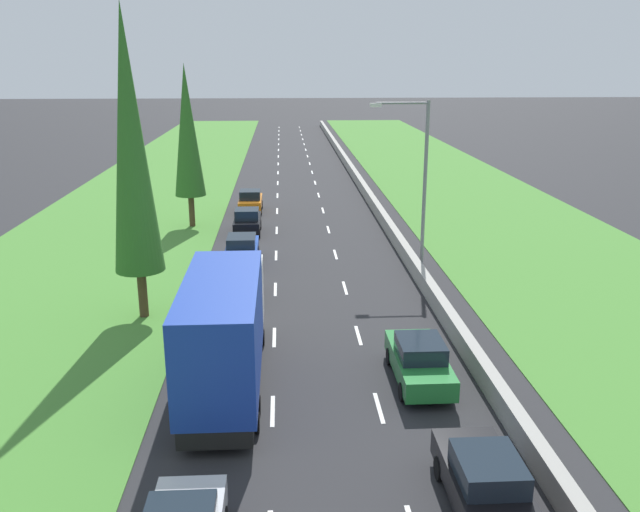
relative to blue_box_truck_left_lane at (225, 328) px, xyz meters
name	(u,v)px	position (x,y,z in m)	size (l,w,h in m)	color
ground_plane	(297,189)	(3.36, 37.17, -2.18)	(300.00, 300.00, 0.00)	#28282B
grass_verge_left	(154,190)	(-9.29, 37.17, -2.16)	(14.00, 140.00, 0.04)	#478433
grass_verge_right	(456,187)	(17.71, 37.17, -2.16)	(14.00, 140.00, 0.04)	#478433
median_barrier	(361,184)	(9.06, 37.17, -1.76)	(0.44, 120.00, 0.85)	#9E9B93
lane_markings	(297,189)	(3.36, 37.17, -2.18)	(3.64, 116.00, 0.01)	white
blue_box_truck_left_lane	(225,328)	(0.00, 0.00, 0.00)	(2.46, 9.40, 4.18)	black
grey_sedan_left_lane	(235,286)	(-0.24, 8.38, -1.37)	(1.82, 4.50, 1.64)	slate
blue_sedan_left_lane	(242,250)	(-0.28, 14.66, -1.37)	(1.82, 4.50, 1.64)	#1E47B7
black_sedan_right_lane	(486,484)	(7.02, -7.17, -1.37)	(1.82, 4.50, 1.64)	black
green_sedan_right_lane	(419,360)	(6.79, -0.03, -1.37)	(1.82, 4.50, 1.64)	#237A33
black_hatchback_left_lane	(247,221)	(-0.30, 21.40, -1.35)	(1.74, 3.90, 1.72)	black
orange_hatchback_left_lane	(250,201)	(-0.38, 27.89, -1.35)	(1.74, 3.90, 1.72)	orange
poplar_tree_second	(131,143)	(-4.21, 6.82, 5.55)	(2.13, 2.13, 13.37)	#4C3823
poplar_tree_third	(187,131)	(-4.19, 23.62, 4.31)	(2.07, 2.07, 10.89)	#4C3823
street_light_mast	(419,171)	(9.48, 14.20, 3.05)	(3.20, 0.28, 9.00)	gray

